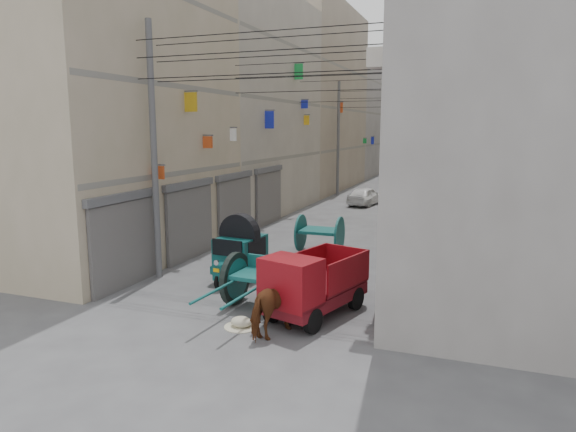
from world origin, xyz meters
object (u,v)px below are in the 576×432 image
at_px(auto_rickshaw, 240,250).
at_px(distant_car_grey, 413,190).
at_px(feed_sack, 241,322).
at_px(distant_car_white, 366,196).
at_px(second_cart, 320,233).
at_px(distant_car_green, 414,172).
at_px(tonga_cart, 257,280).
at_px(horse, 281,304).
at_px(mini_truck, 308,288).

height_order(auto_rickshaw, distant_car_grey, auto_rickshaw).
xyz_separation_m(feed_sack, distant_car_white, (-1.46, 21.01, 0.45)).
bearing_deg(feed_sack, second_cart, 93.29).
distance_m(distant_car_white, distant_car_green, 18.15).
relative_size(feed_sack, distant_car_white, 0.15).
bearing_deg(tonga_cart, horse, -45.35).
distance_m(horse, distant_car_green, 39.27).
bearing_deg(auto_rickshaw, tonga_cart, -49.50).
bearing_deg(distant_car_grey, mini_truck, -98.47).
height_order(second_cart, horse, horse).
height_order(feed_sack, distant_car_grey, distant_car_grey).
relative_size(tonga_cart, horse, 1.87).
xyz_separation_m(distant_car_grey, distant_car_green, (-1.58, 13.78, 0.12)).
distance_m(second_cart, distant_car_grey, 17.46).
xyz_separation_m(auto_rickshaw, second_cart, (1.32, 4.35, -0.18)).
bearing_deg(distant_car_green, horse, 105.64).
bearing_deg(distant_car_green, feed_sack, 104.08).
distance_m(tonga_cart, horse, 1.96).
bearing_deg(auto_rickshaw, distant_car_grey, 88.00).
xyz_separation_m(distant_car_white, distant_car_green, (0.81, 18.14, 0.07)).
relative_size(tonga_cart, distant_car_white, 0.96).
bearing_deg(second_cart, horse, -80.17).
bearing_deg(mini_truck, auto_rickshaw, 156.95).
distance_m(auto_rickshaw, mini_truck, 4.06).
distance_m(second_cart, distant_car_white, 13.09).
xyz_separation_m(tonga_cart, feed_sack, (0.21, -1.40, -0.62)).
bearing_deg(second_cart, distant_car_grey, 84.51).
distance_m(tonga_cart, second_cart, 6.56).
height_order(tonga_cart, distant_car_green, tonga_cart).
relative_size(mini_truck, distant_car_white, 0.98).
bearing_deg(horse, feed_sack, 9.59).
bearing_deg(distant_car_white, tonga_cart, 104.38).
bearing_deg(mini_truck, feed_sack, -126.16).
distance_m(feed_sack, distant_car_grey, 25.38).
relative_size(feed_sack, distant_car_green, 0.12).
height_order(auto_rickshaw, tonga_cart, auto_rickshaw).
xyz_separation_m(second_cart, feed_sack, (0.46, -7.96, -0.64)).
relative_size(tonga_cart, distant_car_green, 0.73).
xyz_separation_m(feed_sack, horse, (1.07, -0.09, 0.61)).
bearing_deg(tonga_cart, mini_truck, -9.25).
bearing_deg(distant_car_green, distant_car_grey, 109.67).
xyz_separation_m(auto_rickshaw, horse, (2.85, -3.70, -0.21)).
bearing_deg(auto_rickshaw, horse, -47.30).
bearing_deg(second_cart, auto_rickshaw, -107.80).
distance_m(auto_rickshaw, distant_car_white, 17.40).
height_order(auto_rickshaw, feed_sack, auto_rickshaw).
bearing_deg(distant_car_grey, distant_car_green, 87.08).
height_order(auto_rickshaw, second_cart, auto_rickshaw).
xyz_separation_m(mini_truck, feed_sack, (-1.35, -1.04, -0.70)).
relative_size(auto_rickshaw, distant_car_green, 0.52).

